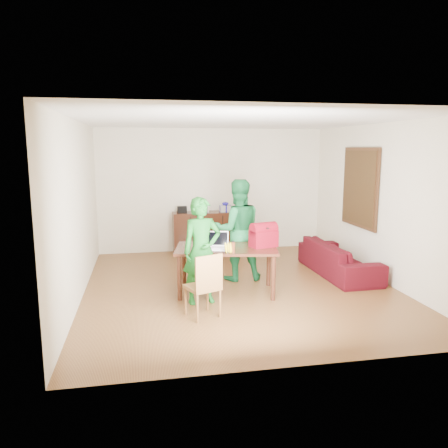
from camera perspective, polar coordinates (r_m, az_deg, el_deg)
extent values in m
cube|color=#492412|center=(7.36, 1.96, -8.54)|extent=(5.00, 5.50, 0.10)
cube|color=white|center=(7.00, 2.10, 13.77)|extent=(5.00, 5.50, 0.10)
cube|color=beige|center=(9.78, -1.59, 4.45)|extent=(5.00, 0.10, 2.70)
cube|color=beige|center=(4.39, 10.08, -2.43)|extent=(5.00, 0.10, 2.70)
cube|color=beige|center=(6.95, -18.96, 1.69)|extent=(0.10, 5.50, 2.70)
cube|color=beige|center=(8.00, 20.17, 2.63)|extent=(0.10, 5.50, 2.70)
cube|color=#3F2614|center=(8.54, 17.34, 4.56)|extent=(0.04, 1.28, 1.48)
cube|color=#4D2B17|center=(8.53, 17.16, 4.56)|extent=(0.01, 1.18, 1.36)
cube|color=black|center=(9.59, -2.47, -1.10)|extent=(1.40, 0.45, 0.90)
cube|color=black|center=(9.45, -5.49, 1.90)|extent=(0.20, 0.14, 0.14)
cube|color=#ABAEB5|center=(9.58, 0.18, 2.05)|extent=(0.24, 0.22, 0.14)
ellipsoid|color=#1E1796|center=(9.57, 0.18, 2.68)|extent=(0.14, 0.14, 0.07)
cube|color=black|center=(6.86, 0.31, -3.25)|extent=(1.71, 1.17, 0.04)
cylinder|color=black|center=(6.64, -5.84, -7.03)|extent=(0.07, 0.07, 0.70)
cylinder|color=black|center=(6.64, 6.46, -7.04)|extent=(0.07, 0.07, 0.70)
cylinder|color=black|center=(7.33, -5.25, -5.39)|extent=(0.07, 0.07, 0.70)
cylinder|color=black|center=(7.34, 5.85, -5.39)|extent=(0.07, 0.07, 0.70)
cube|color=brown|center=(5.98, -2.82, -8.24)|extent=(0.52, 0.51, 0.05)
cube|color=brown|center=(5.76, -1.97, -6.34)|extent=(0.39, 0.18, 0.46)
imported|color=#135919|center=(6.42, -2.93, -3.50)|extent=(0.63, 0.46, 1.58)
imported|color=#166531|center=(7.55, 1.79, -0.78)|extent=(0.86, 0.68, 1.76)
cube|color=white|center=(6.76, -0.96, -3.19)|extent=(0.40, 0.32, 0.02)
cube|color=black|center=(6.73, -0.96, -2.12)|extent=(0.37, 0.16, 0.23)
cylinder|color=#592914|center=(6.51, 1.19, -2.98)|extent=(0.07, 0.07, 0.18)
cube|color=maroon|center=(6.91, 5.19, -1.73)|extent=(0.46, 0.34, 0.31)
imported|color=#3B070F|center=(8.25, 14.74, -4.37)|extent=(0.82, 2.01, 0.58)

